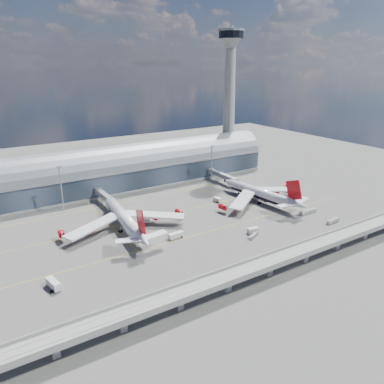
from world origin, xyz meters
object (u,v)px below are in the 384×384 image
service_truck_1 (253,231)px  service_truck_0 (53,284)px  control_tower (229,100)px  airliner_right (261,194)px  floodlight_mast_right (212,163)px  service_truck_3 (296,201)px  cargo_train_2 (333,221)px  airliner_left (125,219)px  cargo_train_0 (253,235)px  cargo_train_1 (308,212)px  service_truck_4 (217,200)px  service_truck_5 (145,220)px  service_truck_2 (176,235)px  floodlight_mast_left (61,188)px

service_truck_1 → service_truck_0: bearing=97.8°
control_tower → airliner_right: control_tower is taller
floodlight_mast_right → service_truck_3: 63.92m
service_truck_3 → cargo_train_2: service_truck_3 is taller
airliner_left → service_truck_3: 101.04m
cargo_train_0 → service_truck_0: bearing=110.5°
service_truck_3 → cargo_train_1: (-6.56, -15.15, -0.25)m
airliner_right → service_truck_3: airliner_right is taller
service_truck_3 → service_truck_4: size_ratio=1.06×
service_truck_5 → cargo_train_0: service_truck_5 is taller
cargo_train_1 → cargo_train_2: size_ratio=1.33×
service_truck_5 → cargo_train_1: service_truck_5 is taller
service_truck_3 → service_truck_1: bearing=-152.3°
service_truck_1 → cargo_train_0: service_truck_1 is taller
cargo_train_0 → service_truck_2: bearing=84.3°
floodlight_mast_left → service_truck_5: bearing=-51.1°
airliner_left → floodlight_mast_left: bearing=120.4°
service_truck_5 → cargo_train_2: 96.70m
cargo_train_0 → service_truck_5: bearing=64.9°
cargo_train_1 → floodlight_mast_left: bearing=57.7°
service_truck_0 → service_truck_2: service_truck_0 is taller
cargo_train_0 → cargo_train_2: 46.34m
floodlight_mast_right → service_truck_3: floodlight_mast_right is taller
airliner_left → service_truck_2: bearing=-46.4°
floodlight_mast_left → cargo_train_0: bearing=-50.3°
service_truck_3 → cargo_train_2: bearing=-93.5°
service_truck_4 → cargo_train_1: (31.50, -41.30, -0.34)m
service_truck_3 → cargo_train_1: size_ratio=0.46×
service_truck_5 → service_truck_0: bearing=155.2°
airliner_left → cargo_train_2: bearing=-21.8°
airliner_left → service_truck_2: (16.47, -21.10, -4.29)m
control_tower → airliner_right: bearing=-113.6°
service_truck_2 → cargo_train_2: bearing=-113.0°
floodlight_mast_left → service_truck_1: (69.41, -78.22, -12.14)m
floodlight_mast_left → cargo_train_2: floodlight_mast_left is taller
floodlight_mast_right → service_truck_1: floodlight_mast_right is taller
service_truck_1 → service_truck_5: bearing=53.9°
service_truck_5 → airliner_right: bearing=-65.9°
cargo_train_1 → service_truck_1: bearing=95.8°
floodlight_mast_right → service_truck_2: bearing=-135.6°
service_truck_1 → cargo_train_1: size_ratio=0.47×
airliner_right → cargo_train_2: 44.59m
service_truck_2 → service_truck_3: (82.82, 2.91, -0.17)m
service_truck_5 → airliner_left: bearing=136.0°
floodlight_mast_left → airliner_left: 46.63m
service_truck_3 → service_truck_4: (-38.06, 26.15, 0.09)m
service_truck_5 → cargo_train_1: 88.74m
service_truck_0 → service_truck_1: bearing=-13.0°
service_truck_2 → cargo_train_1: bearing=-102.4°
service_truck_0 → cargo_train_0: 90.15m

